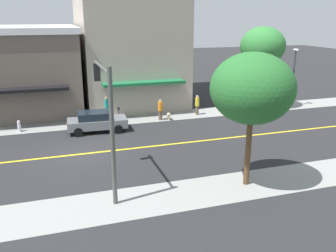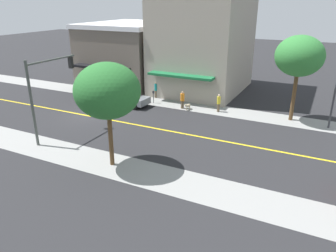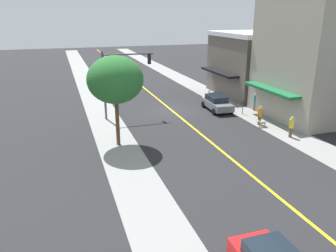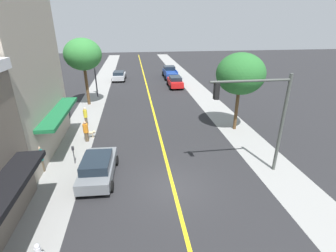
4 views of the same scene
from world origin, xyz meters
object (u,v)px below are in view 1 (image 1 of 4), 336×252
pedestrian_orange_shirt (160,109)px  parking_meter (119,112)px  pedestrian_yellow_shirt (197,104)px  pedestrian_teal_shirt (106,106)px  street_tree_right_corner (252,89)px  small_dog (169,115)px  street_tree_left_near (263,46)px  grey_sedan_left_curb (96,121)px  fire_hydrant (19,126)px  traffic_light_mast (106,107)px  street_lamp (294,70)px

pedestrian_orange_shirt → parking_meter: bearing=26.1°
pedestrian_yellow_shirt → pedestrian_teal_shirt: size_ratio=0.96×
street_tree_right_corner → small_dog: bearing=-179.7°
street_tree_left_near → pedestrian_yellow_shirt: (0.72, -6.45, -4.68)m
pedestrian_teal_shirt → parking_meter: bearing=-96.5°
small_dog → grey_sedan_left_curb: bearing=-65.8°
street_tree_left_near → grey_sedan_left_curb: size_ratio=1.68×
fire_hydrant → pedestrian_orange_shirt: 10.79m
street_tree_left_near → pedestrian_yellow_shirt: bearing=-83.7°
grey_sedan_left_curb → street_tree_left_near: bearing=13.3°
parking_meter → small_dog: parking_meter is taller
grey_sedan_left_curb → pedestrian_yellow_shirt: size_ratio=2.56×
fire_hydrant → traffic_light_mast: traffic_light_mast is taller
street_tree_right_corner → street_tree_left_near: bearing=146.6°
street_lamp → grey_sedan_left_curb: (2.22, -18.35, -2.61)m
traffic_light_mast → grey_sedan_left_curb: traffic_light_mast is taller
traffic_light_mast → street_lamp: size_ratio=1.16×
pedestrian_teal_shirt → pedestrian_yellow_shirt: bearing=-38.7°
traffic_light_mast → pedestrian_orange_shirt: (-11.16, 5.92, -3.29)m
street_tree_left_near → pedestrian_orange_shirt: street_tree_left_near is taller
street_tree_right_corner → pedestrian_teal_shirt: (-14.74, -4.78, -3.93)m
street_tree_right_corner → grey_sedan_left_curb: (-11.12, -6.06, -4.11)m
street_tree_right_corner → small_dog: 13.23m
fire_hydrant → street_lamp: size_ratio=0.16×
street_tree_left_near → pedestrian_orange_shirt: (1.30, -9.92, -4.69)m
grey_sedan_left_curb → pedestrian_orange_shirt: bearing=18.8°
parking_meter → traffic_light_mast: bearing=-12.6°
pedestrian_yellow_shirt → pedestrian_orange_shirt: 3.52m
traffic_light_mast → small_dog: bearing=-31.0°
pedestrian_orange_shirt → pedestrian_yellow_shirt: bearing=-139.7°
traffic_light_mast → pedestrian_teal_shirt: size_ratio=3.49×
street_tree_left_near → street_tree_right_corner: (13.95, -9.21, -0.69)m
pedestrian_yellow_shirt → small_dog: pedestrian_yellow_shirt is taller
fire_hydrant → pedestrian_teal_shirt: pedestrian_teal_shirt is taller
pedestrian_orange_shirt → fire_hydrant: bearing=29.9°
street_tree_left_near → parking_meter: (1.02, -13.30, -4.73)m
small_dog → parking_meter: bearing=-85.0°
pedestrian_yellow_shirt → pedestrian_orange_shirt: (0.58, -3.47, -0.01)m
parking_meter → grey_sedan_left_curb: 2.68m
grey_sedan_left_curb → small_dog: (-1.33, 6.00, -0.36)m
traffic_light_mast → street_lamp: 22.35m
traffic_light_mast → pedestrian_orange_shirt: size_ratio=3.64×
street_lamp → pedestrian_orange_shirt: (0.69, -13.01, -2.50)m
pedestrian_yellow_shirt → pedestrian_teal_shirt: bearing=-173.0°
parking_meter → pedestrian_orange_shirt: pedestrian_orange_shirt is taller
fire_hydrant → traffic_light_mast: 12.89m
street_tree_left_near → pedestrian_teal_shirt: (-0.79, -13.99, -4.62)m
parking_meter → street_tree_right_corner: bearing=17.6°
street_lamp → street_tree_right_corner: bearing=-42.6°
street_tree_left_near → small_dog: bearing=-80.8°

